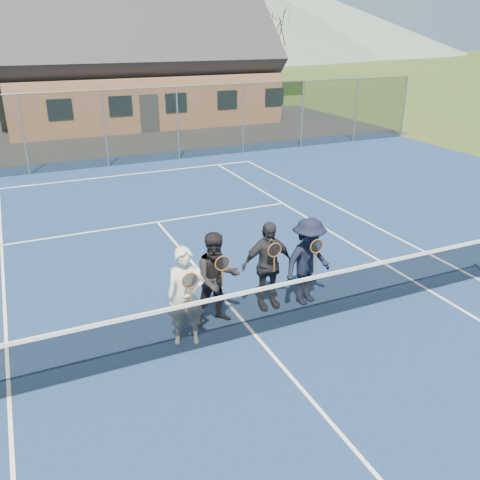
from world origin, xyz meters
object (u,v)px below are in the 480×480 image
(tennis_net, at_px, (255,310))
(player_d, at_px, (308,261))
(player_b, at_px, (217,279))
(player_a, at_px, (186,296))
(clubhouse, at_px, (136,51))
(player_c, at_px, (267,265))

(tennis_net, relative_size, player_d, 6.49)
(tennis_net, bearing_deg, player_b, 121.57)
(player_a, height_order, player_b, same)
(clubhouse, height_order, player_d, clubhouse)
(player_b, height_order, player_d, same)
(clubhouse, height_order, player_a, clubhouse)
(tennis_net, height_order, player_c, player_c)
(player_a, bearing_deg, clubhouse, 77.69)
(player_a, bearing_deg, player_b, 28.23)
(player_a, distance_m, player_c, 1.92)
(player_c, bearing_deg, tennis_net, -128.79)
(player_c, height_order, player_d, same)
(player_a, relative_size, player_c, 1.00)
(player_d, bearing_deg, player_c, 167.91)
(player_a, xyz_separation_m, player_b, (0.74, 0.40, -0.00))
(clubhouse, distance_m, player_a, 24.44)
(player_c, bearing_deg, clubhouse, 81.83)
(player_a, height_order, player_c, same)
(tennis_net, xyz_separation_m, player_a, (-1.17, 0.31, 0.38))
(player_c, xyz_separation_m, player_d, (0.81, -0.17, -0.00))
(clubhouse, height_order, player_b, clubhouse)
(player_c, bearing_deg, player_a, -164.00)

